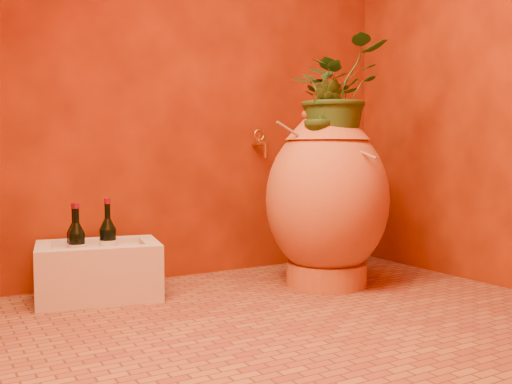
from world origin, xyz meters
TOP-DOWN VIEW (x-y plane):
  - floor at (0.00, 0.00)m, footprint 2.50×2.50m
  - wall_back at (0.00, 1.00)m, footprint 2.50×0.02m
  - wall_right at (1.25, 0.00)m, footprint 0.02×2.00m
  - amphora at (0.50, 0.42)m, footprint 0.77×0.77m
  - stone_basin at (-0.60, 0.75)m, footprint 0.62×0.48m
  - wine_bottle_a at (-0.55, 0.73)m, footprint 0.08×0.08m
  - wine_bottle_b at (-0.70, 0.73)m, footprint 0.08×0.08m
  - wine_bottle_c at (-0.70, 0.78)m, footprint 0.08×0.08m
  - wall_tap at (0.40, 0.92)m, footprint 0.07×0.15m
  - plant_main at (0.53, 0.39)m, footprint 0.54×0.49m
  - plant_side at (0.41, 0.34)m, footprint 0.24×0.24m

SIDE VIEW (x-z plane):
  - floor at x=0.00m, z-range 0.00..0.00m
  - stone_basin at x=-0.60m, z-range -0.01..0.26m
  - wine_bottle_c at x=-0.70m, z-range 0.10..0.41m
  - wine_bottle_b at x=-0.70m, z-range 0.10..0.41m
  - wine_bottle_a at x=-0.55m, z-range 0.10..0.43m
  - amphora at x=0.50m, z-range 0.00..0.91m
  - wall_tap at x=0.40m, z-range 0.67..0.83m
  - plant_side at x=0.41m, z-range 0.70..1.04m
  - plant_main at x=0.53m, z-range 0.72..1.26m
  - wall_back at x=0.00m, z-range 0.00..2.50m
  - wall_right at x=1.25m, z-range 0.00..2.50m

